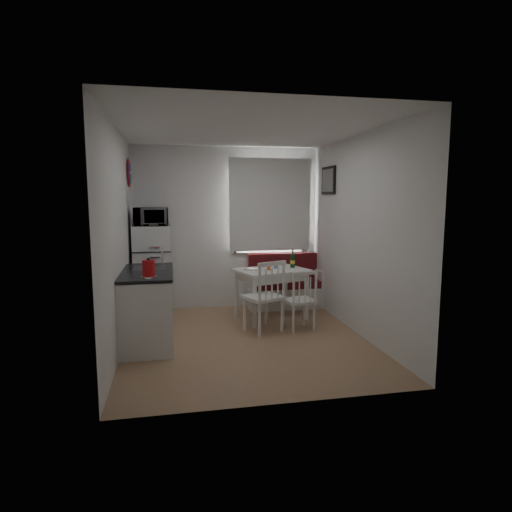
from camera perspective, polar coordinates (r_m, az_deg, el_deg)
The scene contains 22 objects.
floor at distance 5.53m, azimuth -1.37°, elevation -11.07°, with size 3.00×3.50×0.02m, color #A27E56.
ceiling at distance 5.30m, azimuth -1.46°, elevation 16.60°, with size 3.00×3.50×0.02m, color white.
wall_back at distance 6.98m, azimuth -3.88°, elevation 3.73°, with size 3.00×0.02×2.60m, color white.
wall_front at distance 3.56m, azimuth 3.43°, elevation -0.03°, with size 3.00×0.02×2.60m, color white.
wall_left at distance 5.22m, azimuth -17.88°, elevation 2.06°, with size 0.02×3.50×2.60m, color white.
wall_right at distance 5.71m, azimuth 13.60°, elevation 2.66°, with size 0.02×3.50×2.60m, color white.
window at distance 7.06m, azimuth 1.80°, elevation 6.43°, with size 1.22×0.06×1.47m, color white.
curtain at distance 7.00m, azimuth 1.93°, elevation 6.82°, with size 1.35×0.02×1.50m, color white.
kitchen_counter at distance 5.49m, azimuth -14.19°, elevation -6.51°, with size 0.62×1.32×1.16m.
wall_sign at distance 6.65m, azimuth -16.50°, elevation 10.57°, with size 0.40×0.40×0.03m, color navy.
picture_frame at distance 6.70m, azimuth 9.61°, elevation 9.89°, with size 0.04×0.52×0.42m, color black.
bench at distance 7.07m, azimuth 3.87°, elevation -4.50°, with size 1.22×0.47×0.87m.
dining_table at distance 6.31m, azimuth 2.08°, elevation -2.53°, with size 1.16×0.96×0.75m.
chair_left at distance 5.62m, azimuth 1.17°, elevation -4.42°, with size 0.59×0.59×0.52m.
chair_right at distance 5.78m, azimuth 6.00°, elevation -5.04°, with size 0.45×0.44×0.44m.
fridge at distance 6.66m, azimuth -13.57°, elevation -1.96°, with size 0.55×0.55×1.38m, color white.
microwave at distance 6.52m, azimuth -13.82°, elevation 5.13°, with size 0.49×0.33×0.27m, color white.
kettle at distance 4.85m, azimuth -14.13°, elevation -1.64°, with size 0.17×0.17×0.22m, color red.
wine_bottle at distance 6.45m, azimuth 4.91°, elevation -0.29°, with size 0.07×0.07×0.28m, color #154218, non-canonical shape.
drinking_glass_orange at distance 6.22m, azimuth 1.74°, elevation -1.44°, with size 0.06×0.06×0.09m, color orange.
drinking_glass_blue at distance 6.35m, azimuth 2.68°, elevation -1.25°, with size 0.06×0.06×0.10m, color #74A1C6.
plate at distance 6.25m, azimuth -0.64°, elevation -1.76°, with size 0.22×0.22×0.02m, color white.
Camera 1 is at (-0.90, -5.16, 1.77)m, focal length 30.00 mm.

